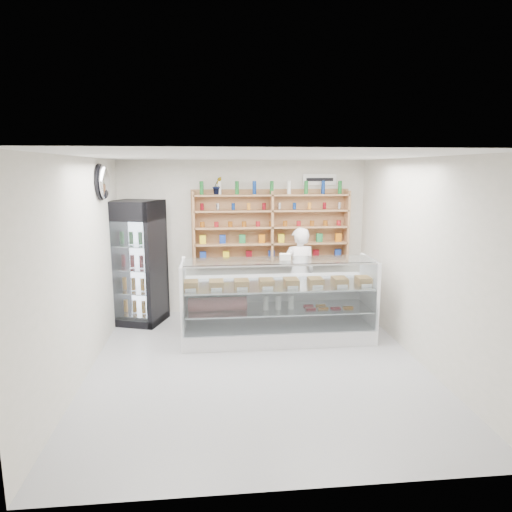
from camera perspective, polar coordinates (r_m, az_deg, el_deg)
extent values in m
plane|color=#A1A1A5|center=(6.43, 0.19, -13.43)|extent=(5.00, 5.00, 0.00)
plane|color=white|center=(5.86, 0.21, 12.37)|extent=(5.00, 5.00, 0.00)
plane|color=silver|center=(8.44, -1.56, 2.38)|extent=(4.50, 0.00, 4.50)
plane|color=silver|center=(3.61, 4.40, -9.39)|extent=(4.50, 0.00, 4.50)
plane|color=silver|center=(6.18, -21.02, -1.50)|extent=(0.00, 5.00, 5.00)
plane|color=silver|center=(6.61, 19.98, -0.66)|extent=(0.00, 5.00, 5.00)
cube|color=white|center=(7.27, 2.71, -9.45)|extent=(2.95, 0.84, 0.25)
cube|color=white|center=(7.50, 2.31, -5.32)|extent=(2.95, 0.05, 0.62)
cube|color=silver|center=(7.15, 2.74, -6.60)|extent=(2.84, 0.74, 0.02)
cube|color=silver|center=(7.05, 2.77, -3.77)|extent=(2.90, 0.77, 0.02)
cube|color=silver|center=(6.69, 3.27, -5.50)|extent=(2.90, 0.12, 1.03)
cube|color=silver|center=(6.91, 2.86, -0.55)|extent=(2.90, 0.59, 0.01)
imported|color=white|center=(8.13, 5.37, -2.16)|extent=(0.64, 0.46, 1.64)
cube|color=black|center=(8.09, -14.47, -0.79)|extent=(0.96, 0.95, 2.12)
cube|color=#2E0436|center=(7.61, -14.33, 5.38)|extent=(0.72, 0.27, 0.30)
cube|color=silver|center=(7.75, -13.96, -1.98)|extent=(0.61, 0.21, 1.68)
cube|color=#AB7A51|center=(8.24, -7.75, 3.41)|extent=(0.04, 0.28, 1.33)
cube|color=#AB7A51|center=(8.31, 1.96, 3.56)|extent=(0.04, 0.28, 1.33)
cube|color=#AB7A51|center=(8.61, 11.25, 3.62)|extent=(0.04, 0.28, 1.33)
cube|color=#AB7A51|center=(8.41, 1.93, -0.43)|extent=(2.80, 0.28, 0.03)
cube|color=#AB7A51|center=(8.35, 1.94, 1.59)|extent=(2.80, 0.28, 0.03)
cube|color=#AB7A51|center=(8.31, 1.96, 3.63)|extent=(2.80, 0.28, 0.03)
cube|color=#AB7A51|center=(8.28, 1.97, 5.69)|extent=(2.80, 0.28, 0.03)
cube|color=#AB7A51|center=(8.26, 1.98, 7.63)|extent=(2.80, 0.28, 0.03)
imported|color=#1E6626|center=(8.18, -4.86, 8.75)|extent=(0.21, 0.20, 0.31)
ellipsoid|color=silver|center=(7.20, -18.50, 8.75)|extent=(0.15, 0.50, 0.50)
cube|color=white|center=(8.54, 7.95, 9.45)|extent=(0.62, 0.03, 0.20)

